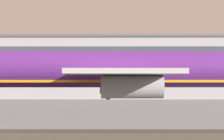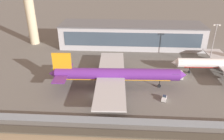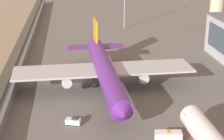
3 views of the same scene
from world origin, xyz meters
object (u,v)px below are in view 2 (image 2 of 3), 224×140
object	(u,v)px
passenger_jet_white_red	(224,64)
baggage_tug	(164,98)
ops_van	(180,75)
apron_light_mast_apron_east	(213,44)
control_tower	(30,9)
cargo_jet_purple	(115,75)

from	to	relation	value
passenger_jet_white_red	baggage_tug	bearing A→B (deg)	-141.80
passenger_jet_white_red	ops_van	xyz separation A→B (m)	(-19.67, -4.78, -3.76)
baggage_tug	apron_light_mast_apron_east	size ratio (longest dim) A/B	0.17
baggage_tug	control_tower	distance (m)	94.60
cargo_jet_purple	apron_light_mast_apron_east	xyz separation A→B (m)	(44.30, 21.28, 6.26)
cargo_jet_purple	control_tower	bearing A→B (deg)	136.24
passenger_jet_white_red	control_tower	xyz separation A→B (m)	(-100.61, 35.70, 16.23)
cargo_jet_purple	ops_van	xyz separation A→B (m)	(28.38, 9.84, -4.34)
control_tower	cargo_jet_purple	bearing A→B (deg)	-43.76
cargo_jet_purple	ops_van	distance (m)	30.35
control_tower	apron_light_mast_apron_east	bearing A→B (deg)	-16.69
ops_van	control_tower	world-z (taller)	control_tower
cargo_jet_purple	passenger_jet_white_red	world-z (taller)	cargo_jet_purple
baggage_tug	ops_van	bearing A→B (deg)	62.02
apron_light_mast_apron_east	passenger_jet_white_red	bearing A→B (deg)	-60.59
ops_van	cargo_jet_purple	bearing A→B (deg)	-160.87
passenger_jet_white_red	baggage_tug	size ratio (longest dim) A/B	12.76
control_tower	passenger_jet_white_red	bearing A→B (deg)	-19.54
ops_van	control_tower	size ratio (longest dim) A/B	0.15
passenger_jet_white_red	apron_light_mast_apron_east	bearing A→B (deg)	119.41
ops_van	apron_light_mast_apron_east	size ratio (longest dim) A/B	0.26
cargo_jet_purple	apron_light_mast_apron_east	world-z (taller)	apron_light_mast_apron_east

